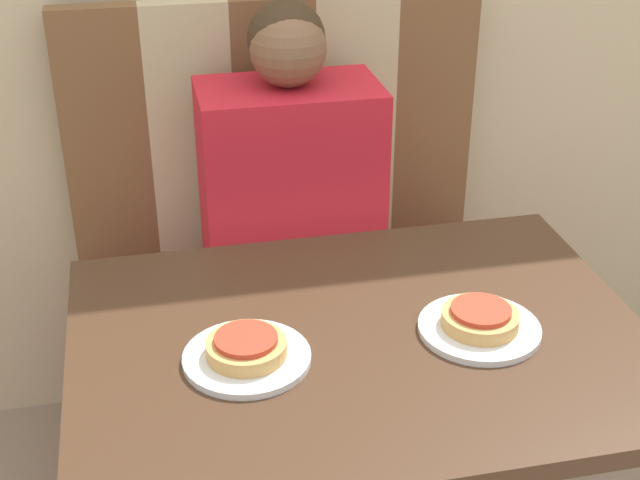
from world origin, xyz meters
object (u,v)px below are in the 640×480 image
at_px(plate_left, 247,358).
at_px(pizza_right, 480,318).
at_px(person, 290,169).
at_px(pizza_left, 246,346).
at_px(plate_right, 479,328).

bearing_deg(plate_left, pizza_right, 0.00).
bearing_deg(pizza_right, person, 106.15).
bearing_deg(pizza_right, pizza_left, 180.00).
bearing_deg(plate_right, person, 106.15).
xyz_separation_m(plate_right, pizza_right, (0.00, 0.00, 0.02)).
xyz_separation_m(person, plate_left, (-0.20, -0.69, -0.02)).
distance_m(pizza_left, pizza_right, 0.40).
distance_m(person, plate_right, 0.72).
relative_size(plate_right, pizza_right, 1.59).
bearing_deg(plate_right, pizza_left, 180.00).
bearing_deg(plate_left, plate_right, 0.00).
height_order(plate_left, plate_right, same).
distance_m(plate_right, pizza_right, 0.02).
xyz_separation_m(pizza_left, pizza_right, (0.40, 0.00, 0.00)).
height_order(person, pizza_left, person).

